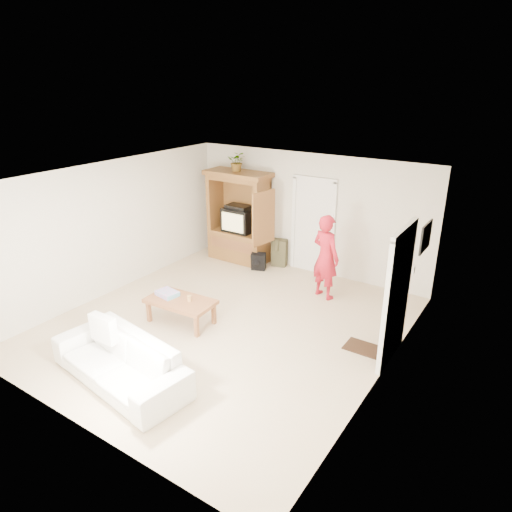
# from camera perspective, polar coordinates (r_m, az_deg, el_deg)

# --- Properties ---
(floor) EXTENTS (6.00, 6.00, 0.00)m
(floor) POSITION_cam_1_polar(r_m,az_deg,el_deg) (8.12, -3.74, -8.55)
(floor) COLOR tan
(floor) RESTS_ON ground
(ceiling) EXTENTS (6.00, 6.00, 0.00)m
(ceiling) POSITION_cam_1_polar(r_m,az_deg,el_deg) (7.18, -4.24, 9.71)
(ceiling) COLOR white
(ceiling) RESTS_ON floor
(wall_back) EXTENTS (5.50, 0.00, 5.50)m
(wall_back) POSITION_cam_1_polar(r_m,az_deg,el_deg) (9.98, 6.51, 5.30)
(wall_back) COLOR silver
(wall_back) RESTS_ON floor
(wall_front) EXTENTS (5.50, 0.00, 5.50)m
(wall_front) POSITION_cam_1_polar(r_m,az_deg,el_deg) (5.71, -22.65, -9.23)
(wall_front) COLOR silver
(wall_front) RESTS_ON floor
(wall_left) EXTENTS (0.00, 6.00, 6.00)m
(wall_left) POSITION_cam_1_polar(r_m,az_deg,el_deg) (9.39, -17.51, 3.40)
(wall_left) COLOR silver
(wall_left) RESTS_ON floor
(wall_right) EXTENTS (0.00, 6.00, 6.00)m
(wall_right) POSITION_cam_1_polar(r_m,az_deg,el_deg) (6.41, 16.14, -4.94)
(wall_right) COLOR silver
(wall_right) RESTS_ON floor
(armoire) EXTENTS (1.82, 1.14, 2.10)m
(armoire) POSITION_cam_1_polar(r_m,az_deg,el_deg) (10.59, -2.05, 4.18)
(armoire) COLOR brown
(armoire) RESTS_ON floor
(door_back) EXTENTS (0.85, 0.05, 2.04)m
(door_back) POSITION_cam_1_polar(r_m,az_deg,el_deg) (9.97, 7.13, 3.57)
(door_back) COLOR white
(door_back) RESTS_ON floor
(doorway_right) EXTENTS (0.05, 0.90, 2.04)m
(doorway_right) POSITION_cam_1_polar(r_m,az_deg,el_deg) (7.06, 17.24, -5.07)
(doorway_right) COLOR black
(doorway_right) RESTS_ON floor
(framed_picture) EXTENTS (0.03, 0.60, 0.48)m
(framed_picture) POSITION_cam_1_polar(r_m,az_deg,el_deg) (8.02, 20.46, 2.24)
(framed_picture) COLOR black
(framed_picture) RESTS_ON wall_right
(doormat) EXTENTS (0.60, 0.40, 0.02)m
(doormat) POSITION_cam_1_polar(r_m,az_deg,el_deg) (7.65, 13.32, -11.14)
(doormat) COLOR #382316
(doormat) RESTS_ON floor
(plant) EXTENTS (0.51, 0.48, 0.44)m
(plant) POSITION_cam_1_polar(r_m,az_deg,el_deg) (10.25, -2.37, 11.71)
(plant) COLOR #4C7238
(plant) RESTS_ON armoire
(man) EXTENTS (0.70, 0.57, 1.68)m
(man) POSITION_cam_1_polar(r_m,az_deg,el_deg) (8.85, 8.70, -0.10)
(man) COLOR #B51828
(man) RESTS_ON floor
(sofa) EXTENTS (2.35, 1.19, 0.66)m
(sofa) POSITION_cam_1_polar(r_m,az_deg,el_deg) (6.86, -16.70, -12.47)
(sofa) COLOR white
(sofa) RESTS_ON floor
(coffee_table) EXTENTS (1.24, 0.73, 0.45)m
(coffee_table) POSITION_cam_1_polar(r_m,az_deg,el_deg) (8.10, -9.42, -5.78)
(coffee_table) COLOR brown
(coffee_table) RESTS_ON floor
(towel) EXTENTS (0.42, 0.34, 0.08)m
(towel) POSITION_cam_1_polar(r_m,az_deg,el_deg) (8.25, -11.03, -4.61)
(towel) COLOR #FA53B1
(towel) RESTS_ON coffee_table
(candle) EXTENTS (0.08, 0.08, 0.10)m
(candle) POSITION_cam_1_polar(r_m,az_deg,el_deg) (7.99, -8.33, -5.25)
(candle) COLOR tan
(candle) RESTS_ON coffee_table
(backpack_black) EXTENTS (0.36, 0.29, 0.39)m
(backpack_black) POSITION_cam_1_polar(r_m,az_deg,el_deg) (10.22, 0.31, -0.72)
(backpack_black) COLOR black
(backpack_black) RESTS_ON floor
(backpack_olive) EXTENTS (0.38, 0.32, 0.62)m
(backpack_olive) POSITION_cam_1_polar(r_m,az_deg,el_deg) (10.44, 2.97, 0.42)
(backpack_olive) COLOR #47442B
(backpack_olive) RESTS_ON floor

